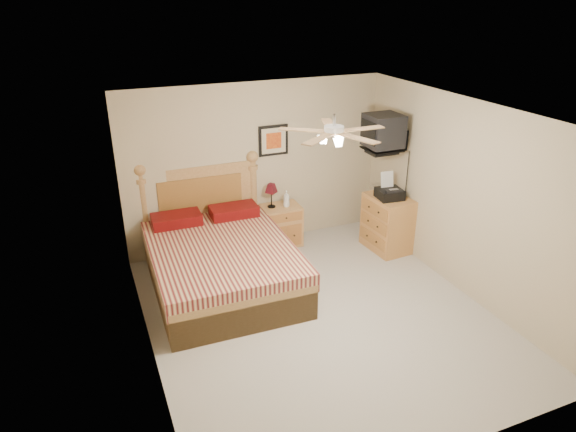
% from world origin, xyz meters
% --- Properties ---
extents(floor, '(4.50, 4.50, 0.00)m').
position_xyz_m(floor, '(0.00, 0.00, 0.00)').
color(floor, '#A8A298').
rests_on(floor, ground).
extents(ceiling, '(4.00, 4.50, 0.04)m').
position_xyz_m(ceiling, '(0.00, 0.00, 2.50)').
color(ceiling, white).
rests_on(ceiling, ground).
extents(wall_back, '(4.00, 0.04, 2.50)m').
position_xyz_m(wall_back, '(0.00, 2.25, 1.25)').
color(wall_back, tan).
rests_on(wall_back, ground).
extents(wall_front, '(4.00, 0.04, 2.50)m').
position_xyz_m(wall_front, '(0.00, -2.25, 1.25)').
color(wall_front, tan).
rests_on(wall_front, ground).
extents(wall_left, '(0.04, 4.50, 2.50)m').
position_xyz_m(wall_left, '(-2.00, 0.00, 1.25)').
color(wall_left, tan).
rests_on(wall_left, ground).
extents(wall_right, '(0.04, 4.50, 2.50)m').
position_xyz_m(wall_right, '(2.00, 0.00, 1.25)').
color(wall_right, tan).
rests_on(wall_right, ground).
extents(bed, '(1.82, 2.36, 1.50)m').
position_xyz_m(bed, '(-0.91, 1.12, 0.75)').
color(bed, '#9F723F').
rests_on(bed, ground).
extents(nightstand, '(0.60, 0.45, 0.64)m').
position_xyz_m(nightstand, '(0.29, 2.00, 0.32)').
color(nightstand, tan).
rests_on(nightstand, ground).
extents(table_lamp, '(0.22, 0.22, 0.38)m').
position_xyz_m(table_lamp, '(0.15, 2.04, 0.83)').
color(table_lamp, '#53101A').
rests_on(table_lamp, nightstand).
extents(lotion_bottle, '(0.12, 0.12, 0.26)m').
position_xyz_m(lotion_bottle, '(0.37, 1.97, 0.77)').
color(lotion_bottle, white).
rests_on(lotion_bottle, nightstand).
extents(framed_picture, '(0.46, 0.04, 0.46)m').
position_xyz_m(framed_picture, '(0.27, 2.23, 1.62)').
color(framed_picture, black).
rests_on(framed_picture, wall_back).
extents(dresser, '(0.55, 0.75, 0.85)m').
position_xyz_m(dresser, '(1.73, 1.24, 0.43)').
color(dresser, '#C08140').
rests_on(dresser, ground).
extents(fax_machine, '(0.39, 0.41, 0.38)m').
position_xyz_m(fax_machine, '(1.70, 1.20, 1.04)').
color(fax_machine, black).
rests_on(fax_machine, dresser).
extents(magazine_lower, '(0.25, 0.31, 0.03)m').
position_xyz_m(magazine_lower, '(1.68, 1.53, 0.87)').
color(magazine_lower, '#B3A490').
rests_on(magazine_lower, dresser).
extents(magazine_upper, '(0.27, 0.31, 0.02)m').
position_xyz_m(magazine_upper, '(1.71, 1.56, 0.89)').
color(magazine_upper, gray).
rests_on(magazine_upper, magazine_lower).
extents(wall_tv, '(0.56, 0.46, 0.58)m').
position_xyz_m(wall_tv, '(1.75, 1.34, 1.81)').
color(wall_tv, black).
rests_on(wall_tv, wall_right).
extents(ceiling_fan, '(1.14, 1.14, 0.28)m').
position_xyz_m(ceiling_fan, '(0.00, -0.20, 2.36)').
color(ceiling_fan, white).
rests_on(ceiling_fan, ceiling).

